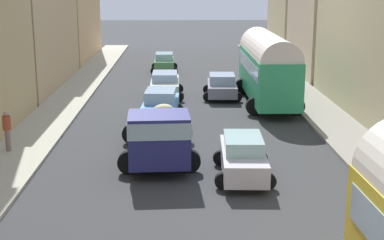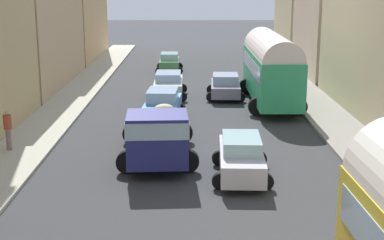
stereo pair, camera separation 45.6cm
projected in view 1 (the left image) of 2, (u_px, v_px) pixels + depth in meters
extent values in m
plane|color=#353638|center=(190.00, 124.00, 28.86)|extent=(154.00, 154.00, 0.00)
cube|color=#B2AF9B|center=(46.00, 124.00, 28.67)|extent=(2.50, 70.00, 0.14)
cube|color=gray|center=(332.00, 122.00, 29.02)|extent=(2.50, 70.00, 0.14)
cube|color=tan|center=(27.00, 28.00, 38.19)|extent=(4.39, 13.82, 7.97)
cube|color=beige|center=(334.00, 1.00, 42.43)|extent=(5.13, 9.37, 11.12)
cube|color=#C7B88A|center=(303.00, 6.00, 52.76)|extent=(4.97, 9.62, 9.45)
cube|color=#2D9C65|center=(267.00, 74.00, 33.26)|extent=(2.31, 9.50, 2.51)
cylinder|color=silver|center=(268.00, 53.00, 32.96)|extent=(2.27, 9.31, 2.25)
cube|color=#99B7C6|center=(268.00, 65.00, 33.13)|extent=(2.36, 8.74, 0.80)
cylinder|color=black|center=(243.00, 86.00, 36.39)|extent=(1.00, 0.35, 1.00)
cylinder|color=black|center=(277.00, 86.00, 36.45)|extent=(1.00, 0.35, 1.00)
cylinder|color=black|center=(255.00, 106.00, 30.67)|extent=(1.00, 0.35, 1.00)
cylinder|color=black|center=(295.00, 106.00, 30.73)|extent=(1.00, 0.35, 1.00)
cube|color=navy|center=(159.00, 139.00, 21.09)|extent=(2.34, 2.11, 1.89)
cube|color=#99B7C6|center=(159.00, 125.00, 20.96)|extent=(2.38, 2.20, 0.60)
cube|color=#4C4331|center=(158.00, 132.00, 24.56)|extent=(2.48, 4.96, 0.55)
ellipsoid|color=beige|center=(152.00, 118.00, 24.72)|extent=(0.98, 0.90, 0.54)
ellipsoid|color=beige|center=(156.00, 113.00, 25.83)|extent=(0.88, 0.99, 0.48)
ellipsoid|color=beige|center=(166.00, 115.00, 25.20)|extent=(0.91, 0.76, 0.58)
ellipsoid|color=beige|center=(145.00, 117.00, 23.78)|extent=(1.17, 1.17, 0.47)
ellipsoid|color=beige|center=(163.00, 109.00, 25.15)|extent=(1.04, 0.90, 0.47)
cylinder|color=black|center=(189.00, 161.00, 21.59)|extent=(0.90, 0.31, 0.90)
cylinder|color=black|center=(130.00, 162.00, 21.42)|extent=(0.90, 0.31, 0.90)
cylinder|color=black|center=(182.00, 133.00, 25.56)|extent=(0.90, 0.31, 0.90)
cylinder|color=black|center=(132.00, 134.00, 25.40)|extent=(0.90, 0.31, 0.90)
cube|color=#4586C7|center=(161.00, 108.00, 29.41)|extent=(1.92, 4.24, 0.81)
cube|color=#97B3D0|center=(161.00, 95.00, 29.25)|extent=(1.61, 2.24, 0.57)
cylinder|color=black|center=(176.00, 121.00, 28.23)|extent=(0.60, 0.21, 0.60)
cylinder|color=black|center=(142.00, 121.00, 28.28)|extent=(0.60, 0.21, 0.60)
cylinder|color=black|center=(179.00, 110.00, 30.73)|extent=(0.60, 0.21, 0.60)
cylinder|color=black|center=(147.00, 110.00, 30.78)|extent=(0.60, 0.21, 0.60)
cube|color=silver|center=(165.00, 87.00, 35.34)|extent=(1.72, 4.33, 0.81)
cube|color=#9EAFCE|center=(165.00, 76.00, 35.19)|extent=(1.51, 2.25, 0.49)
cylinder|color=black|center=(179.00, 97.00, 34.15)|extent=(0.60, 0.21, 0.60)
cylinder|color=black|center=(150.00, 97.00, 34.11)|extent=(0.60, 0.21, 0.60)
cylinder|color=black|center=(179.00, 89.00, 36.76)|extent=(0.60, 0.21, 0.60)
cylinder|color=black|center=(152.00, 89.00, 36.71)|extent=(0.60, 0.21, 0.60)
cube|color=#4C8A4E|center=(164.00, 64.00, 44.93)|extent=(1.53, 3.82, 0.77)
cube|color=#92BDC7|center=(164.00, 56.00, 44.78)|extent=(1.34, 1.99, 0.49)
cylinder|color=black|center=(174.00, 71.00, 43.89)|extent=(0.60, 0.21, 0.60)
cylinder|color=black|center=(154.00, 71.00, 43.85)|extent=(0.60, 0.21, 0.60)
cylinder|color=black|center=(174.00, 66.00, 46.19)|extent=(0.60, 0.21, 0.60)
cylinder|color=black|center=(155.00, 66.00, 46.14)|extent=(0.60, 0.21, 0.60)
cube|color=silver|center=(243.00, 160.00, 21.06)|extent=(1.72, 4.29, 0.77)
cube|color=#97BFBE|center=(243.00, 143.00, 20.91)|extent=(1.45, 2.26, 0.51)
cylinder|color=black|center=(221.00, 158.00, 22.43)|extent=(0.60, 0.21, 0.60)
cylinder|color=black|center=(260.00, 158.00, 22.41)|extent=(0.60, 0.21, 0.60)
cylinder|color=black|center=(223.00, 181.00, 19.88)|extent=(0.60, 0.21, 0.60)
cylinder|color=black|center=(268.00, 181.00, 19.86)|extent=(0.60, 0.21, 0.60)
cube|color=gray|center=(222.00, 88.00, 35.22)|extent=(1.89, 3.92, 0.66)
cube|color=#A0B0CB|center=(222.00, 79.00, 35.07)|extent=(1.61, 2.06, 0.55)
cylinder|color=black|center=(208.00, 89.00, 36.46)|extent=(0.60, 0.21, 0.60)
cylinder|color=black|center=(235.00, 90.00, 36.43)|extent=(0.60, 0.21, 0.60)
cylinder|color=black|center=(208.00, 97.00, 34.14)|extent=(0.60, 0.21, 0.60)
cylinder|color=black|center=(237.00, 97.00, 34.12)|extent=(0.60, 0.21, 0.60)
cylinder|color=slate|center=(9.00, 152.00, 23.97)|extent=(0.19, 0.19, 0.14)
cylinder|color=slate|center=(8.00, 140.00, 23.85)|extent=(0.27, 0.27, 0.91)
cylinder|color=#A13E28|center=(7.00, 123.00, 23.67)|extent=(0.42, 0.42, 0.59)
sphere|color=tan|center=(6.00, 113.00, 23.57)|extent=(0.21, 0.21, 0.21)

